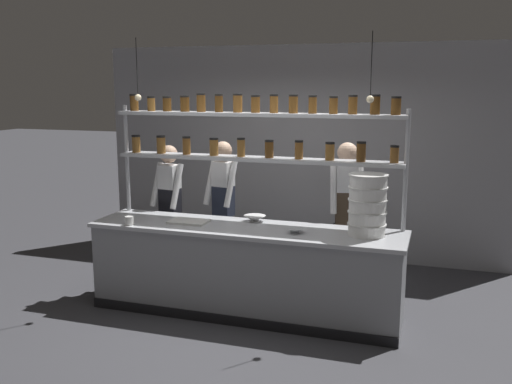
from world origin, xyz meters
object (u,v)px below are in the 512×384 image
(spice_shelf_unit, at_px, (255,137))
(cutting_board, at_px, (189,222))
(chef_center, at_px, (223,202))
(container_stack, at_px, (368,205))
(chef_right, at_px, (346,209))
(serving_cup_front, at_px, (129,221))
(prep_bowl_center_front, at_px, (255,219))
(chef_left, at_px, (170,204))
(prep_bowl_near_left, at_px, (295,231))

(spice_shelf_unit, distance_m, cutting_board, 1.13)
(spice_shelf_unit, bearing_deg, chef_center, 138.91)
(container_stack, bearing_deg, chef_right, 113.66)
(serving_cup_front, bearing_deg, prep_bowl_center_front, 24.90)
(chef_left, relative_size, container_stack, 2.77)
(chef_left, xyz_separation_m, container_stack, (2.39, -0.59, 0.27))
(spice_shelf_unit, relative_size, cutting_board, 7.81)
(chef_center, xyz_separation_m, prep_bowl_near_left, (1.10, -0.90, -0.04))
(container_stack, relative_size, cutting_board, 1.49)
(container_stack, distance_m, cutting_board, 1.87)
(chef_center, distance_m, chef_right, 1.46)
(prep_bowl_near_left, bearing_deg, chef_right, 67.61)
(chef_right, relative_size, prep_bowl_center_front, 7.39)
(cutting_board, bearing_deg, container_stack, 1.98)
(spice_shelf_unit, height_order, chef_center, spice_shelf_unit)
(spice_shelf_unit, xyz_separation_m, serving_cup_front, (-1.16, -0.63, -0.84))
(prep_bowl_center_front, bearing_deg, chef_center, 135.76)
(chef_left, height_order, serving_cup_front, chef_left)
(chef_right, distance_m, prep_bowl_center_front, 1.03)
(serving_cup_front, bearing_deg, chef_right, 27.60)
(cutting_board, relative_size, prep_bowl_near_left, 2.26)
(spice_shelf_unit, relative_size, chef_center, 1.84)
(container_stack, bearing_deg, prep_bowl_center_front, 170.45)
(chef_right, height_order, serving_cup_front, chef_right)
(spice_shelf_unit, bearing_deg, prep_bowl_near_left, -36.94)
(spice_shelf_unit, bearing_deg, prep_bowl_center_front, -72.82)
(cutting_board, distance_m, serving_cup_front, 0.61)
(chef_left, relative_size, chef_right, 0.95)
(spice_shelf_unit, distance_m, container_stack, 1.39)
(chef_center, xyz_separation_m, container_stack, (1.78, -0.77, 0.24))
(prep_bowl_center_front, bearing_deg, cutting_board, -157.59)
(chef_right, bearing_deg, cutting_board, -166.78)
(spice_shelf_unit, bearing_deg, chef_left, 165.12)
(spice_shelf_unit, bearing_deg, cutting_board, -150.77)
(prep_bowl_near_left, relative_size, prep_bowl_center_front, 0.75)
(chef_center, bearing_deg, chef_left, -151.27)
(chef_center, distance_m, container_stack, 1.95)
(cutting_board, xyz_separation_m, serving_cup_front, (-0.54, -0.28, 0.03))
(chef_left, height_order, cutting_board, chef_left)
(chef_right, distance_m, container_stack, 0.82)
(spice_shelf_unit, distance_m, prep_bowl_near_left, 1.11)
(chef_left, relative_size, prep_bowl_center_front, 7.03)
(spice_shelf_unit, xyz_separation_m, chef_center, (-0.55, 0.48, -0.83))
(cutting_board, height_order, serving_cup_front, serving_cup_front)
(serving_cup_front, bearing_deg, cutting_board, 27.74)
(chef_center, bearing_deg, chef_right, 11.52)
(chef_left, bearing_deg, serving_cup_front, -80.21)
(spice_shelf_unit, bearing_deg, serving_cup_front, -151.46)
(chef_left, distance_m, serving_cup_front, 0.94)
(cutting_board, bearing_deg, serving_cup_front, -152.26)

